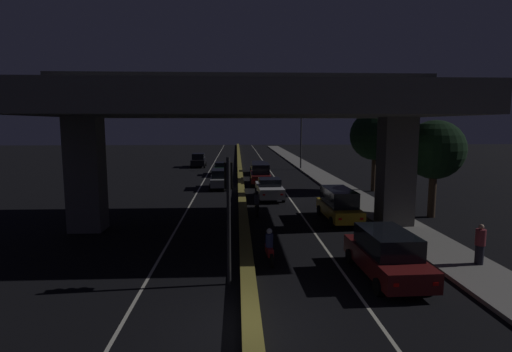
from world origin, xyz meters
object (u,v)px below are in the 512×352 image
at_px(car_dark_red_lead, 387,254).
at_px(car_black_third_oncoming, 199,160).
at_px(car_black_fifth, 258,168).
at_px(car_taxi_yellow_second, 339,204).
at_px(car_silver_lead_oncoming, 220,179).
at_px(traffic_light_left_of_median, 229,198).
at_px(motorcycle_black_filtering_mid, 257,205).
at_px(car_white_third, 269,189).
at_px(motorcycle_red_filtering_near, 269,248).
at_px(car_dark_green_second_oncoming, 223,169).
at_px(street_lamp, 299,130).
at_px(car_dark_red_fourth, 260,173).
at_px(pedestrian_on_sidewalk, 480,244).

height_order(car_dark_red_lead, car_black_third_oncoming, car_black_third_oncoming).
relative_size(car_black_fifth, car_black_third_oncoming, 1.16).
bearing_deg(car_dark_red_lead, car_taxi_yellow_second, -4.48).
bearing_deg(car_black_fifth, car_silver_lead_oncoming, 158.99).
bearing_deg(traffic_light_left_of_median, car_silver_lead_oncoming, 93.20).
relative_size(traffic_light_left_of_median, motorcycle_black_filtering_mid, 2.37).
distance_m(car_dark_red_lead, car_taxi_yellow_second, 8.92).
bearing_deg(car_white_third, motorcycle_red_filtering_near, 173.75).
relative_size(car_white_third, car_black_third_oncoming, 1.18).
bearing_deg(car_silver_lead_oncoming, car_black_fifth, 156.85).
distance_m(car_black_fifth, car_dark_green_second_oncoming, 4.20).
relative_size(street_lamp, car_black_third_oncoming, 2.16).
distance_m(car_silver_lead_oncoming, motorcycle_black_filtering_mid, 10.93).
height_order(street_lamp, car_dark_red_fourth, street_lamp).
xyz_separation_m(car_dark_red_lead, car_black_fifth, (-3.10, 31.63, -0.18)).
xyz_separation_m(street_lamp, motorcycle_black_filtering_mid, (-6.59, -25.29, -4.37)).
distance_m(car_dark_green_second_oncoming, car_black_third_oncoming, 9.25).
bearing_deg(car_silver_lead_oncoming, car_dark_red_fourth, 120.69).
xyz_separation_m(car_black_third_oncoming, motorcycle_red_filtering_near, (6.46, -37.54, -0.31)).
distance_m(traffic_light_left_of_median, pedestrian_on_sidewalk, 10.33).
xyz_separation_m(car_silver_lead_oncoming, car_dark_green_second_oncoming, (-0.11, 9.62, -0.16)).
distance_m(traffic_light_left_of_median, car_taxi_yellow_second, 11.41).
height_order(car_silver_lead_oncoming, pedestrian_on_sidewalk, pedestrian_on_sidewalk).
xyz_separation_m(street_lamp, motorcycle_red_filtering_near, (-6.51, -34.08, -4.40)).
height_order(car_dark_red_lead, car_silver_lead_oncoming, car_dark_red_lead).
xyz_separation_m(car_silver_lead_oncoming, pedestrian_on_sidewalk, (11.24, -20.44, 0.07)).
bearing_deg(car_dark_green_second_oncoming, car_dark_red_lead, 11.61).
bearing_deg(motorcycle_red_filtering_near, traffic_light_left_of_median, 138.83).
height_order(car_black_fifth, motorcycle_red_filtering_near, car_black_fifth).
xyz_separation_m(motorcycle_black_filtering_mid, pedestrian_on_sidewalk, (8.48, -9.86, 0.32)).
relative_size(car_dark_red_fourth, car_dark_green_second_oncoming, 1.02).
bearing_deg(car_black_third_oncoming, car_dark_red_lead, 14.82).
bearing_deg(car_black_third_oncoming, car_dark_green_second_oncoming, 21.86).
bearing_deg(car_dark_green_second_oncoming, traffic_light_left_of_median, 0.82).
xyz_separation_m(car_black_third_oncoming, motorcycle_black_filtering_mid, (6.37, -28.75, -0.28)).
relative_size(traffic_light_left_of_median, car_dark_red_lead, 0.96).
distance_m(car_black_fifth, motorcycle_red_filtering_near, 29.80).
bearing_deg(pedestrian_on_sidewalk, motorcycle_black_filtering_mid, 130.69).
bearing_deg(car_black_third_oncoming, motorcycle_red_filtering_near, 9.33).
xyz_separation_m(car_dark_red_fourth, car_dark_green_second_oncoming, (-3.87, 7.20, -0.32)).
bearing_deg(car_dark_green_second_oncoming, motorcycle_red_filtering_near, 4.23).
relative_size(car_dark_red_lead, pedestrian_on_sidewalk, 2.93).
height_order(car_white_third, car_black_fifth, car_white_third).
relative_size(street_lamp, motorcycle_red_filtering_near, 4.59).
height_order(car_dark_red_fourth, motorcycle_red_filtering_near, car_dark_red_fourth).
height_order(car_taxi_yellow_second, car_black_third_oncoming, car_taxi_yellow_second).
bearing_deg(car_black_third_oncoming, car_white_third, 17.73).
height_order(car_dark_red_lead, car_dark_green_second_oncoming, car_dark_red_lead).
height_order(car_white_third, car_silver_lead_oncoming, car_silver_lead_oncoming).
height_order(car_dark_green_second_oncoming, pedestrian_on_sidewalk, pedestrian_on_sidewalk).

